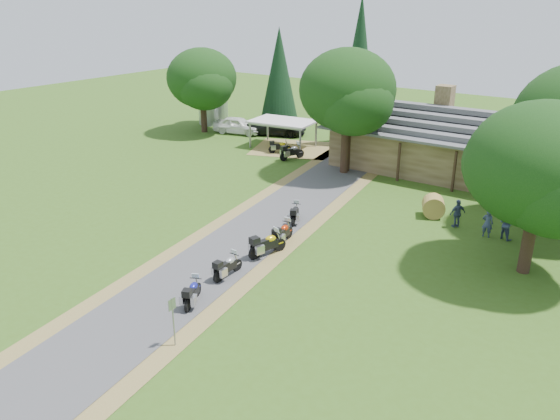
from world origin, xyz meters
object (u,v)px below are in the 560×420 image
Objects in this scene: motorcycle_carport_a at (280,146)px; car_dark_suv at (277,123)px; lodge at (476,143)px; car_white_sedan at (238,123)px; motorcycle_carport_b at (292,151)px; motorcycle_row_a at (192,291)px; motorcycle_row_c at (267,243)px; motorcycle_row_d at (283,232)px; hay_bale at (433,206)px; motorcycle_row_e at (295,213)px; silo at (213,94)px; carport at (283,134)px; motorcycle_row_b at (228,265)px.

car_dark_suv is at bearing 85.44° from motorcycle_carport_a.
lodge reaches higher than car_white_sedan.
motorcycle_row_a is at bearing -135.51° from motorcycle_carport_b.
motorcycle_row_a is 24.67m from motorcycle_carport_a.
motorcycle_row_a is 5.65m from motorcycle_row_c.
motorcycle_row_a is at bearing -106.04° from motorcycle_carport_a.
motorcycle_carport_b is at bearing -162.36° from lodge.
car_white_sedan is 25.54m from motorcycle_row_d.
car_white_sedan is at bearing 59.07° from motorcycle_row_c.
motorcycle_row_a is 1.30× the size of hay_bale.
lodge is 16.31m from motorcycle_row_e.
silo is 3.59× the size of motorcycle_row_e.
motorcycle_carport_a is at bearing -164.21° from car_dark_suv.
car_white_sedan is at bearing 159.44° from carport.
silo is at bearing 113.87° from motorcycle_carport_a.
car_white_sedan is 4.61× the size of hay_bale.
lodge is 12.35× the size of motorcycle_carport_a.
car_white_sedan is 8.08m from motorcycle_carport_a.
car_white_sedan reaches higher than motorcycle_row_b.
motorcycle_carport_b is (-7.49, 10.89, 0.11)m from motorcycle_row_e.
motorcycle_carport_a is (-10.86, 22.15, 0.01)m from motorcycle_row_a.
silo is 33.82m from motorcycle_row_b.
motorcycle_row_d is at bearing -165.82° from car_dark_suv.
silo is at bearing 86.85° from motorcycle_carport_b.
car_dark_suv is (-19.26, 2.05, -1.28)m from lodge.
motorcycle_carport_a is at bearing -168.34° from lodge.
carport is 3.17× the size of motorcycle_row_e.
carport is 4.04m from motorcycle_carport_b.
hay_bale is (13.85, -5.43, -0.04)m from motorcycle_carport_b.
carport is 6.63m from car_white_sedan.
motorcycle_carport_b reaches higher than motorcycle_row_d.
motorcycle_row_a is 1.00× the size of motorcycle_row_e.
motorcycle_row_a is at bearing -99.85° from lodge.
car_white_sedan is at bearing -22.51° from silo.
car_white_sedan reaches higher than hay_bale.
motorcycle_row_a is 7.31m from motorcycle_row_d.
car_dark_suv is 2.99× the size of motorcycle_carport_b.
motorcycle_row_e is at bearing -163.75° from car_dark_suv.
carport is 2.67× the size of motorcycle_carport_b.
lodge is 15.68m from motorcycle_carport_a.
motorcycle_row_b is at bearing -67.83° from carport.
motorcycle_row_e is at bearing -139.28° from hay_bale.
motorcycle_row_d is at bearing 176.25° from motorcycle_row_e.
motorcycle_carport_b reaches higher than motorcycle_row_b.
motorcycle_row_c is at bearing -102.96° from lodge.
silo is 30.61m from motorcycle_row_d.
motorcycle_row_c is at bearing 178.42° from motorcycle_row_d.
motorcycle_row_e is 13.22m from motorcycle_carport_b.
motorcycle_row_c reaches higher than motorcycle_carport_a.
motorcycle_row_a is at bearing -70.01° from carport.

